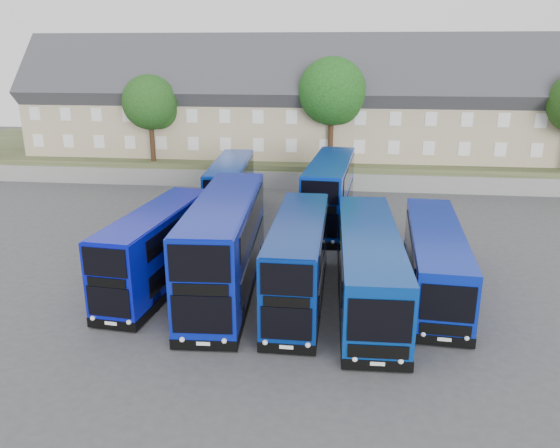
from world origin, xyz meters
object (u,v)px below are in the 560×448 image
(dd_front_left, at_px, (157,250))
(coach_east_a, at_px, (368,267))
(dd_front_mid, at_px, (225,247))
(tree_west, at_px, (152,104))
(tree_mid, at_px, (334,94))

(dd_front_left, distance_m, coach_east_a, 10.55)
(dd_front_mid, bearing_deg, coach_east_a, -5.00)
(dd_front_left, bearing_deg, coach_east_a, 3.39)
(coach_east_a, distance_m, tree_west, 29.91)
(dd_front_left, bearing_deg, dd_front_mid, 2.37)
(dd_front_left, relative_size, coach_east_a, 0.79)
(dd_front_mid, distance_m, tree_west, 25.88)
(tree_west, bearing_deg, dd_front_left, -70.76)
(dd_front_mid, relative_size, coach_east_a, 0.94)
(dd_front_mid, height_order, tree_west, tree_west)
(dd_front_left, bearing_deg, tree_west, 114.94)
(tree_mid, bearing_deg, coach_east_a, -84.16)
(dd_front_mid, bearing_deg, dd_front_left, 173.47)
(tree_mid, bearing_deg, tree_west, -178.21)
(dd_front_mid, distance_m, coach_east_a, 7.02)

